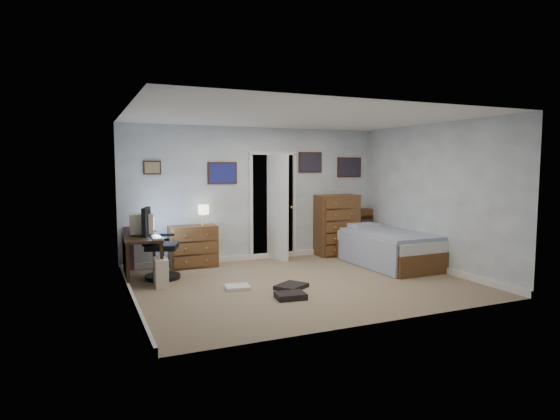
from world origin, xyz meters
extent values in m
cube|color=tan|center=(0.00, 0.00, -0.01)|extent=(5.00, 4.00, 0.02)
cube|color=black|center=(-2.20, 1.21, 0.67)|extent=(0.61, 1.22, 0.04)
cube|color=black|center=(-2.47, 0.66, 0.33)|extent=(0.05, 0.05, 0.65)
cube|color=black|center=(-1.99, 0.63, 0.33)|extent=(0.05, 0.05, 0.65)
cube|color=black|center=(-2.41, 1.78, 0.33)|extent=(0.05, 0.05, 0.65)
cube|color=black|center=(-1.93, 1.76, 0.33)|extent=(0.05, 0.05, 0.65)
cube|color=black|center=(-2.46, 1.22, 0.37)|extent=(0.08, 1.10, 0.46)
cube|color=beige|center=(-2.18, 1.36, 0.87)|extent=(0.37, 0.35, 0.31)
cube|color=#8CB2F2|center=(-2.00, 1.35, 0.87)|extent=(0.02, 0.26, 0.20)
cube|color=beige|center=(-2.18, 1.36, 0.70)|extent=(0.24, 0.24, 0.02)
cube|color=beige|center=(-2.02, 0.86, 0.70)|extent=(0.16, 0.37, 0.02)
cube|color=beige|center=(-2.00, 0.66, 0.21)|extent=(0.20, 0.39, 0.41)
cube|color=black|center=(-1.90, 0.65, 0.21)|extent=(0.02, 0.28, 0.32)
cylinder|color=black|center=(-1.90, 1.11, 0.03)|extent=(0.70, 0.70, 0.06)
cylinder|color=black|center=(-1.90, 1.11, 0.26)|extent=(0.08, 0.08, 0.42)
cube|color=black|center=(-1.90, 1.11, 0.52)|extent=(0.59, 0.59, 0.08)
cube|color=black|center=(-2.12, 1.18, 0.84)|extent=(0.20, 0.42, 0.58)
cube|color=black|center=(-1.99, 0.87, 0.66)|extent=(0.32, 0.15, 0.04)
cube|color=black|center=(-1.82, 1.35, 0.66)|extent=(0.32, 0.15, 0.04)
cube|color=maroon|center=(-2.32, 2.01, 0.37)|extent=(0.15, 0.15, 0.75)
cube|color=brown|center=(-1.26, 1.77, 0.37)|extent=(0.84, 0.44, 0.73)
cylinder|color=gold|center=(-1.06, 1.77, 0.74)|extent=(0.11, 0.11, 0.02)
cylinder|color=gold|center=(-1.06, 1.77, 0.85)|extent=(0.02, 0.02, 0.22)
cylinder|color=beige|center=(-1.06, 1.77, 1.01)|extent=(0.19, 0.19, 0.17)
cube|color=black|center=(0.35, 2.30, 1.00)|extent=(0.90, 0.60, 2.00)
cube|color=white|center=(-0.10, 1.97, 1.00)|extent=(0.06, 0.05, 2.00)
cube|color=white|center=(0.80, 1.97, 1.00)|extent=(0.06, 0.05, 2.00)
cube|color=white|center=(0.35, 1.97, 2.02)|extent=(0.96, 0.05, 0.06)
cube|color=white|center=(0.31, 1.86, 1.00)|extent=(0.31, 0.77, 2.00)
sphere|color=gold|center=(0.62, 1.71, 1.00)|extent=(0.06, 0.06, 0.06)
cube|color=brown|center=(1.63, 1.75, 0.60)|extent=(0.85, 0.53, 1.21)
cube|color=brown|center=(2.59, 1.88, 0.45)|extent=(0.99, 0.26, 0.89)
cube|color=black|center=(2.59, 1.80, 0.61)|extent=(0.91, 0.11, 0.30)
cube|color=maroon|center=(2.59, 1.80, 0.57)|extent=(0.79, 0.13, 0.22)
cube|color=brown|center=(2.00, 0.58, 0.18)|extent=(1.04, 2.04, 0.35)
cube|color=white|center=(2.00, 0.58, 0.45)|extent=(1.00, 2.00, 0.18)
cube|color=#4D5C8F|center=(2.00, 0.48, 0.56)|extent=(1.09, 1.73, 0.10)
cube|color=#4D5C8F|center=(1.46, 0.47, 0.28)|extent=(0.06, 1.72, 0.55)
cube|color=#7882C1|center=(1.99, 1.34, 0.60)|extent=(0.56, 0.39, 0.13)
cube|color=#331E11|center=(-1.90, 1.98, 1.75)|extent=(0.30, 0.03, 0.24)
cube|color=olive|center=(-1.90, 1.96, 1.75)|extent=(0.25, 0.01, 0.19)
cube|color=#331E11|center=(-0.65, 1.98, 1.65)|extent=(0.55, 0.03, 0.40)
cube|color=#0B1150|center=(-0.65, 1.96, 1.65)|extent=(0.50, 0.01, 0.35)
cube|color=#331E11|center=(1.15, 1.98, 1.85)|extent=(0.50, 0.03, 0.40)
cube|color=black|center=(1.15, 1.96, 1.85)|extent=(0.45, 0.01, 0.35)
cube|color=#331E11|center=(2.05, 1.98, 1.75)|extent=(0.55, 0.03, 0.40)
cube|color=black|center=(2.05, 1.96, 1.75)|extent=(0.50, 0.01, 0.35)
cube|color=black|center=(-0.51, -0.71, 0.04)|extent=(0.43, 0.34, 0.08)
cube|color=black|center=(-0.28, -0.24, 0.03)|extent=(0.56, 0.53, 0.06)
cube|color=silver|center=(-1.01, 0.05, 0.02)|extent=(0.39, 0.34, 0.05)
camera|label=1|loc=(-3.09, -6.30, 1.78)|focal=30.00mm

